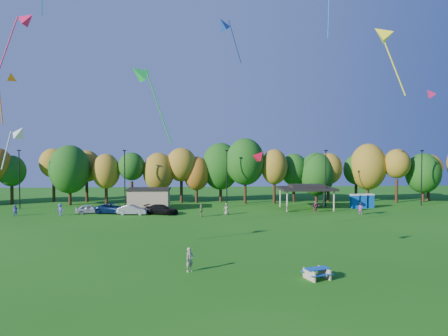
{
  "coord_description": "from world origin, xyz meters",
  "views": [
    {
      "loc": [
        -2.38,
        -23.04,
        8.43
      ],
      "look_at": [
        -0.57,
        6.0,
        7.42
      ],
      "focal_mm": 32.0,
      "sensor_mm": 36.0,
      "label": 1
    }
  ],
  "objects": [
    {
      "name": "car_c",
      "position": [
        -14.47,
        34.22,
        0.72
      ],
      "size": [
        5.62,
        3.64,
        1.44
      ],
      "primitive_type": "imported",
      "rotation": [
        0.0,
        0.0,
        1.31
      ],
      "color": "#0D2350",
      "rests_on": "ground"
    },
    {
      "name": "kite_6",
      "position": [
        11.3,
        6.48,
        17.46
      ],
      "size": [
        3.31,
        2.06,
        5.53
      ],
      "color": "#FFF11A"
    },
    {
      "name": "far_person_1",
      "position": [
        -21.4,
        32.52,
        0.83
      ],
      "size": [
        1.21,
        0.92,
        1.66
      ],
      "primitive_type": "imported",
      "rotation": [
        0.0,
        0.0,
        5.97
      ],
      "color": "#524EAC",
      "rests_on": "ground"
    },
    {
      "name": "kite_10",
      "position": [
        2.07,
        6.1,
        8.33
      ],
      "size": [
        1.33,
        1.13,
        1.14
      ],
      "color": "red"
    },
    {
      "name": "far_person_4",
      "position": [
        -2.12,
        30.32,
        0.93
      ],
      "size": [
        0.62,
        1.15,
        1.86
      ],
      "primitive_type": "imported",
      "rotation": [
        0.0,
        0.0,
        1.73
      ],
      "color": "#637B4B",
      "rests_on": "ground"
    },
    {
      "name": "far_person_2",
      "position": [
        1.4,
        31.96,
        0.81
      ],
      "size": [
        0.88,
        0.68,
        1.61
      ],
      "primitive_type": "imported",
      "rotation": [
        0.0,
        0.0,
        6.06
      ],
      "color": "gray",
      "rests_on": "ground"
    },
    {
      "name": "car_b",
      "position": [
        -11.65,
        32.82,
        0.67
      ],
      "size": [
        4.18,
        1.72,
        1.35
      ],
      "primitive_type": "imported",
      "rotation": [
        0.0,
        0.0,
        1.5
      ],
      "color": "#999A9E",
      "rests_on": "ground"
    },
    {
      "name": "porta_potties",
      "position": [
        23.08,
        37.67,
        1.1
      ],
      "size": [
        3.75,
        1.59,
        2.18
      ],
      "color": "#0D4CAA",
      "rests_on": "ground"
    },
    {
      "name": "car_d",
      "position": [
        -7.65,
        32.93,
        0.69
      ],
      "size": [
        5.08,
        3.17,
        1.37
      ],
      "primitive_type": "imported",
      "rotation": [
        0.0,
        0.0,
        1.29
      ],
      "color": "black",
      "rests_on": "ground"
    },
    {
      "name": "kite_3",
      "position": [
        -7.77,
        13.62,
        15.72
      ],
      "size": [
        4.25,
        2.81,
        7.51
      ],
      "color": "green"
    },
    {
      "name": "far_person_5",
      "position": [
        20.04,
        30.9,
        0.86
      ],
      "size": [
        0.74,
        0.71,
        1.71
      ],
      "primitive_type": "imported",
      "rotation": [
        0.0,
        0.0,
        5.6
      ],
      "color": "#A64E8D",
      "rests_on": "ground"
    },
    {
      "name": "far_person_3",
      "position": [
        14.46,
        33.62,
        0.84
      ],
      "size": [
        1.62,
        0.84,
        1.67
      ],
      "primitive_type": "imported",
      "rotation": [
        0.0,
        0.0,
        0.23
      ],
      "color": "#8A3950",
      "rests_on": "ground"
    },
    {
      "name": "pavilion",
      "position": [
        14.0,
        37.0,
        3.23
      ],
      "size": [
        8.2,
        6.2,
        3.77
      ],
      "color": "tan",
      "rests_on": "ground"
    },
    {
      "name": "utility_building",
      "position": [
        -10.0,
        38.0,
        1.64
      ],
      "size": [
        6.3,
        4.3,
        3.25
      ],
      "color": "tan",
      "rests_on": "ground"
    },
    {
      "name": "far_person_0",
      "position": [
        -27.34,
        32.55,
        0.77
      ],
      "size": [
        0.82,
        0.68,
        1.53
      ],
      "primitive_type": "imported",
      "rotation": [
        0.0,
        0.0,
        6.14
      ],
      "color": "#545ABA",
      "rests_on": "ground"
    },
    {
      "name": "tree_line",
      "position": [
        -1.03,
        45.51,
        5.91
      ],
      "size": [
        93.57,
        10.55,
        11.15
      ],
      "color": "black",
      "rests_on": "ground"
    },
    {
      "name": "ground",
      "position": [
        0.0,
        0.0,
        0.0
      ],
      "size": [
        160.0,
        160.0,
        0.0
      ],
      "primitive_type": "plane",
      "color": "#19600F",
      "rests_on": "ground"
    },
    {
      "name": "kite_5",
      "position": [
        -15.81,
        7.74,
        10.02
      ],
      "size": [
        2.19,
        1.52,
        3.47
      ],
      "color": "silver"
    },
    {
      "name": "picnic_table",
      "position": [
        5.55,
        3.17,
        0.43
      ],
      "size": [
        2.06,
        1.88,
        0.74
      ],
      "rotation": [
        0.0,
        0.0,
        0.33
      ],
      "color": "tan",
      "rests_on": "ground"
    },
    {
      "name": "lamp_posts",
      "position": [
        2.0,
        40.0,
        4.9
      ],
      "size": [
        64.5,
        0.25,
        9.09
      ],
      "color": "black",
      "rests_on": "ground"
    },
    {
      "name": "car_a",
      "position": [
        -17.94,
        34.31,
        0.65
      ],
      "size": [
        4.07,
        2.5,
        1.29
      ],
      "primitive_type": "imported",
      "rotation": [
        0.0,
        0.0,
        1.84
      ],
      "color": "silver",
      "rests_on": "ground"
    },
    {
      "name": "kite_12",
      "position": [
        -19.88,
        15.52,
        15.6
      ],
      "size": [
        1.28,
        3.08,
        5.27
      ],
      "color": "orange"
    },
    {
      "name": "kite_9",
      "position": [
        -16.84,
        11.89,
        19.75
      ],
      "size": [
        3.7,
        1.27,
        6.36
      ],
      "color": "#F81650"
    },
    {
      "name": "kite_2",
      "position": [
        -0.09,
        14.77,
        20.61
      ],
      "size": [
        2.76,
        1.86,
        4.51
      ],
      "color": "navy"
    },
    {
      "name": "kite_14",
      "position": [
        24.3,
        21.82,
        15.49
      ],
      "size": [
        1.64,
        1.37,
        1.42
      ],
      "color": "#E21A50"
    },
    {
      "name": "kite_flyer",
      "position": [
        -3.08,
        5.38,
        0.87
      ],
      "size": [
        0.75,
        0.73,
        1.73
      ],
      "primitive_type": "imported",
      "rotation": [
        0.0,
        0.0,
        0.74
      ],
      "color": "tan",
      "rests_on": "ground"
    }
  ]
}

